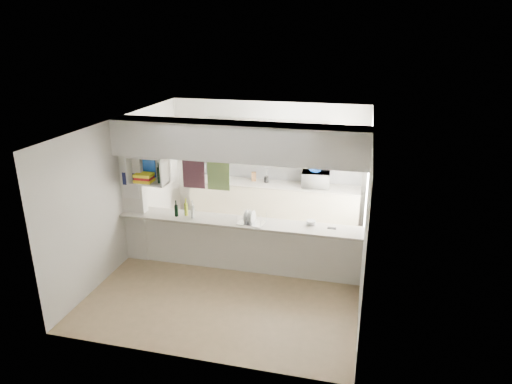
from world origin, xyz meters
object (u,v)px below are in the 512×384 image
(dish_rack, at_px, (252,218))
(wine_bottles, at_px, (185,210))
(microwave, at_px, (316,180))
(bowl, at_px, (315,171))

(dish_rack, xyz_separation_m, wine_bottles, (-1.19, 0.00, 0.03))
(microwave, xyz_separation_m, bowl, (-0.02, 0.00, 0.19))
(microwave, height_order, bowl, bowl)
(bowl, xyz_separation_m, wine_bottles, (-1.99, -2.14, -0.23))
(microwave, relative_size, bowl, 2.32)
(bowl, distance_m, wine_bottles, 2.93)
(microwave, distance_m, bowl, 0.19)
(microwave, bearing_deg, bowl, -11.05)
(microwave, bearing_deg, dish_rack, 64.75)
(bowl, bearing_deg, wine_bottles, -133.00)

